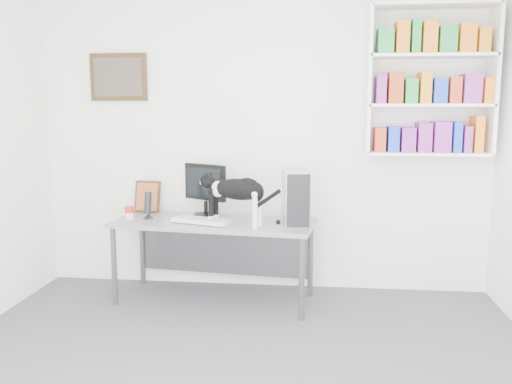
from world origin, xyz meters
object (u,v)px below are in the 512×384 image
pc_tower (295,196)px  cat (237,201)px  bookshelf (430,81)px  desk (214,261)px  keyboard (202,221)px  leaning_print (147,196)px  speaker (148,205)px  soup_can (129,213)px  monitor (206,190)px

pc_tower → cat: (-0.46, -0.18, -0.02)m
bookshelf → desk: 2.34m
keyboard → leaning_print: bearing=163.3°
pc_tower → speaker: (-1.26, 0.02, -0.10)m
desk → keyboard: size_ratio=3.37×
desk → keyboard: bearing=-121.1°
pc_tower → leaning_print: size_ratio=1.46×
soup_can → monitor: bearing=17.8°
bookshelf → soup_can: bearing=-173.0°
cat → speaker: bearing=-173.2°
speaker → bookshelf: bearing=20.0°
keyboard → leaning_print: leaning_print is taller
pc_tower → leaning_print: bearing=159.9°
leaning_print → soup_can: (-0.06, -0.31, -0.09)m
desk → cat: size_ratio=2.57×
desk → bookshelf: bearing=16.0°
keyboard → speaker: 0.52m
bookshelf → cat: bookshelf is taller
monitor → speaker: monitor is taller
bookshelf → desk: (-1.77, -0.30, -1.50)m
speaker → desk: bearing=10.8°
monitor → keyboard: size_ratio=0.94×
pc_tower → speaker: pc_tower is taller
leaning_print → soup_can: 0.33m
leaning_print → soup_can: size_ratio=2.73×
keyboard → cat: cat is taller
desk → pc_tower: size_ratio=3.85×
monitor → speaker: bearing=-131.6°
desk → keyboard: 0.39m
keyboard → cat: 0.35m
leaning_print → cat: bearing=-20.3°
keyboard → cat: (0.30, -0.07, 0.18)m
desk → cat: (0.22, -0.17, 0.55)m
keyboard → pc_tower: bearing=26.0°
soup_can → cat: bearing=-9.6°
speaker → soup_can: bearing=-152.9°
speaker → cat: 0.82m
desk → speaker: bearing=-176.1°
monitor → speaker: 0.51m
bookshelf → keyboard: size_ratio=2.52×
desk → pc_tower: pc_tower is taller
soup_can → bookshelf: bearing=7.0°
monitor → cat: size_ratio=0.72×
bookshelf → leaning_print: bookshelf is taller
pc_tower → speaker: 1.26m
keyboard → soup_can: bearing=-170.2°
desk → speaker: 0.74m
speaker → soup_can: size_ratio=2.23×
pc_tower → speaker: bearing=171.3°
pc_tower → cat: bearing=-166.6°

